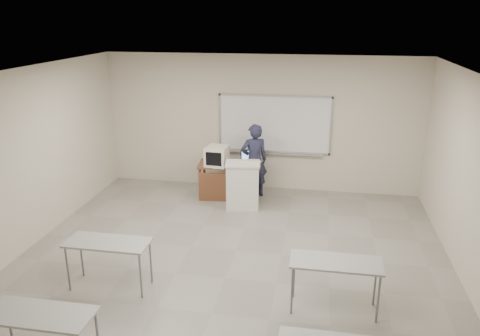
% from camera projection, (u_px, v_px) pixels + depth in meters
% --- Properties ---
extents(floor, '(7.00, 8.00, 0.01)m').
position_uv_depth(floor, '(225.00, 279.00, 7.09)').
color(floor, gray).
rests_on(floor, ground).
extents(whiteboard, '(2.48, 0.10, 1.31)m').
position_uv_depth(whiteboard, '(274.00, 125.00, 10.28)').
color(whiteboard, white).
rests_on(whiteboard, floor).
extents(student_desks, '(4.40, 2.20, 0.73)m').
position_uv_depth(student_desks, '(202.00, 289.00, 5.61)').
color(student_desks, gray).
rests_on(student_desks, floor).
extents(instructor_desk, '(1.33, 0.67, 0.75)m').
position_uv_depth(instructor_desk, '(229.00, 175.00, 10.00)').
color(instructor_desk, brown).
rests_on(instructor_desk, floor).
extents(podium, '(0.69, 0.50, 0.97)m').
position_uv_depth(podium, '(243.00, 185.00, 9.53)').
color(podium, white).
rests_on(podium, floor).
extents(crt_monitor, '(0.44, 0.49, 0.42)m').
position_uv_depth(crt_monitor, '(217.00, 156.00, 9.89)').
color(crt_monitor, '#EDE9C8').
rests_on(crt_monitor, instructor_desk).
extents(laptop, '(0.34, 0.31, 0.25)m').
position_uv_depth(laptop, '(249.00, 160.00, 10.09)').
color(laptop, black).
rests_on(laptop, instructor_desk).
extents(mouse, '(0.12, 0.09, 0.04)m').
position_uv_depth(mouse, '(251.00, 163.00, 9.99)').
color(mouse, '#B6B9BE').
rests_on(mouse, instructor_desk).
extents(keyboard, '(0.43, 0.19, 0.02)m').
position_uv_depth(keyboard, '(251.00, 161.00, 9.43)').
color(keyboard, '#EDE9C8').
rests_on(keyboard, podium).
extents(presenter, '(0.69, 0.58, 1.61)m').
position_uv_depth(presenter, '(254.00, 161.00, 10.05)').
color(presenter, black).
rests_on(presenter, floor).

